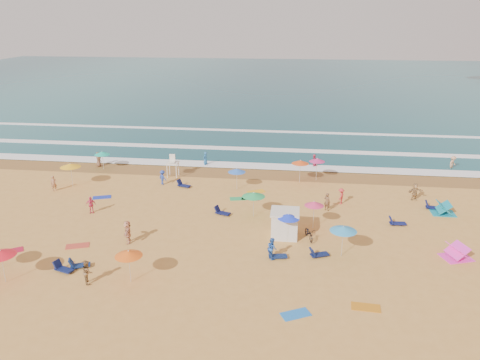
# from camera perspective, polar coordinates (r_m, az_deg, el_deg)

# --- Properties ---
(ground) EXTENTS (220.00, 220.00, 0.00)m
(ground) POSITION_cam_1_polar(r_m,az_deg,el_deg) (39.78, -2.33, -4.85)
(ground) COLOR gold
(ground) RESTS_ON ground
(ocean) EXTENTS (220.00, 140.00, 0.18)m
(ocean) POSITION_cam_1_polar(r_m,az_deg,el_deg) (121.01, 4.31, 11.64)
(ocean) COLOR #0C4756
(ocean) RESTS_ON ground
(wet_sand) EXTENTS (220.00, 220.00, 0.00)m
(wet_sand) POSITION_cam_1_polar(r_m,az_deg,el_deg) (51.31, -0.05, 0.87)
(wet_sand) COLOR olive
(wet_sand) RESTS_ON ground
(surf_foam) EXTENTS (200.00, 18.70, 0.05)m
(surf_foam) POSITION_cam_1_polar(r_m,az_deg,el_deg) (59.65, 1.02, 3.64)
(surf_foam) COLOR white
(surf_foam) RESTS_ON ground
(cabana) EXTENTS (2.00, 2.00, 2.00)m
(cabana) POSITION_cam_1_polar(r_m,az_deg,el_deg) (36.68, 5.46, -5.40)
(cabana) COLOR silver
(cabana) RESTS_ON ground
(cabana_roof) EXTENTS (2.20, 2.20, 0.12)m
(cabana_roof) POSITION_cam_1_polar(r_m,az_deg,el_deg) (36.25, 5.52, -3.88)
(cabana_roof) COLOR silver
(cabana_roof) RESTS_ON cabana
(bicycle) EXTENTS (1.15, 1.97, 0.98)m
(bicycle) POSITION_cam_1_polar(r_m,az_deg,el_deg) (36.64, 8.41, -6.45)
(bicycle) COLOR black
(bicycle) RESTS_ON ground
(lifeguard_stand) EXTENTS (1.20, 1.20, 2.10)m
(lifeguard_stand) POSITION_cam_1_polar(r_m,az_deg,el_deg) (50.36, -8.19, 1.55)
(lifeguard_stand) COLOR white
(lifeguard_stand) RESTS_ON ground
(beach_umbrellas) EXTENTS (63.89, 25.17, 0.75)m
(beach_umbrellas) POSITION_cam_1_polar(r_m,az_deg,el_deg) (39.44, -1.21, -1.68)
(beach_umbrellas) COLOR #E34D17
(beach_umbrellas) RESTS_ON ground
(loungers) EXTENTS (28.95, 18.06, 0.34)m
(loungers) POSITION_cam_1_polar(r_m,az_deg,el_deg) (37.48, 1.69, -6.15)
(loungers) COLOR #0F194B
(loungers) RESTS_ON ground
(towels) EXTENTS (43.95, 25.48, 0.03)m
(towels) POSITION_cam_1_polar(r_m,az_deg,el_deg) (38.46, -3.27, -5.73)
(towels) COLOR #AD1531
(towels) RESTS_ON ground
(popup_tents) EXTENTS (3.49, 10.03, 1.20)m
(popup_tents) POSITION_cam_1_polar(r_m,az_deg,el_deg) (40.65, 24.21, -5.19)
(popup_tents) COLOR #FF38CB
(popup_tents) RESTS_ON ground
(beachgoers) EXTENTS (51.22, 28.83, 2.05)m
(beachgoers) POSITION_cam_1_polar(r_m,az_deg,el_deg) (43.65, -0.88, -1.47)
(beachgoers) COLOR tan
(beachgoers) RESTS_ON ground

